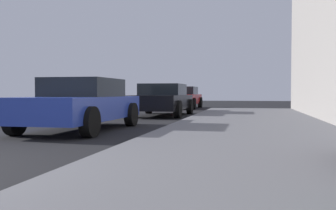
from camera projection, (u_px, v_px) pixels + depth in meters
sidewalk at (262, 198)px, 3.01m from camera, size 4.00×32.00×0.15m
car_blue at (81, 104)px, 9.16m from camera, size 1.94×4.24×1.27m
car_black at (162, 99)px, 15.01m from camera, size 2.05×4.31×1.27m
car_red at (182, 97)px, 22.07m from camera, size 2.00×4.38×1.27m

